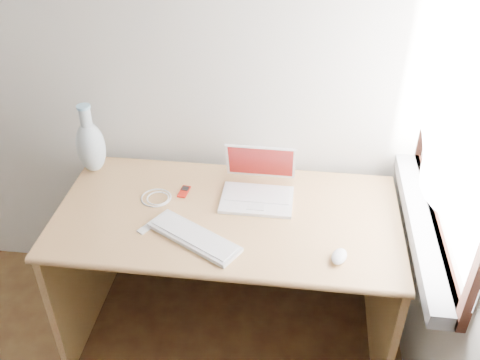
# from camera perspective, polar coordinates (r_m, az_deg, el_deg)

# --- Properties ---
(back_wall) EXTENTS (3.50, 0.04, 2.60)m
(back_wall) POSITION_cam_1_polar(r_m,az_deg,el_deg) (2.53, -22.35, 14.35)
(back_wall) COLOR silver
(back_wall) RESTS_ON floor
(window) EXTENTS (0.11, 0.99, 1.10)m
(window) POSITION_cam_1_polar(r_m,az_deg,el_deg) (1.89, 22.30, 6.94)
(window) COLOR white
(window) RESTS_ON right_wall
(desk) EXTENTS (1.39, 0.70, 0.74)m
(desk) POSITION_cam_1_polar(r_m,az_deg,el_deg) (2.37, -1.02, -6.29)
(desk) COLOR tan
(desk) RESTS_ON floor
(laptop) EXTENTS (0.30, 0.25, 0.20)m
(laptop) POSITION_cam_1_polar(r_m,az_deg,el_deg) (2.24, 1.93, -0.69)
(laptop) COLOR white
(laptop) RESTS_ON desk
(external_keyboard) EXTENTS (0.39, 0.30, 0.02)m
(external_keyboard) POSITION_cam_1_polar(r_m,az_deg,el_deg) (2.05, -4.95, -6.06)
(external_keyboard) COLOR silver
(external_keyboard) RESTS_ON desk
(mouse) EXTENTS (0.08, 0.10, 0.03)m
(mouse) POSITION_cam_1_polar(r_m,az_deg,el_deg) (1.99, 10.54, -8.01)
(mouse) COLOR white
(mouse) RESTS_ON desk
(ipod) EXTENTS (0.05, 0.09, 0.01)m
(ipod) POSITION_cam_1_polar(r_m,az_deg,el_deg) (2.29, -6.00, -1.24)
(ipod) COLOR #B0160C
(ipod) RESTS_ON desk
(cable_coil) EXTENTS (0.16, 0.16, 0.01)m
(cable_coil) POSITION_cam_1_polar(r_m,az_deg,el_deg) (2.27, -8.94, -1.89)
(cable_coil) COLOR silver
(cable_coil) RESTS_ON desk
(remote) EXTENTS (0.07, 0.09, 0.01)m
(remote) POSITION_cam_1_polar(r_m,az_deg,el_deg) (2.13, -9.86, -5.00)
(remote) COLOR silver
(remote) RESTS_ON desk
(vase) EXTENTS (0.13, 0.13, 0.32)m
(vase) POSITION_cam_1_polar(r_m,az_deg,el_deg) (2.44, -15.66, 3.60)
(vase) COLOR silver
(vase) RESTS_ON desk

